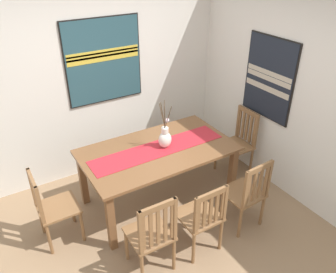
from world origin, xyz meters
name	(u,v)px	position (x,y,z in m)	size (l,w,h in m)	color
ground_plane	(169,241)	(0.00, 0.00, -0.01)	(6.40, 6.40, 0.03)	#8E7051
wall_back	(97,79)	(0.00, 1.86, 1.35)	(6.40, 0.12, 2.70)	silver
wall_side	(303,97)	(1.86, 0.00, 1.35)	(0.12, 6.40, 2.70)	silver
dining_table	(158,156)	(0.26, 0.69, 0.67)	(1.84, 1.05, 0.78)	brown
table_runner	(158,149)	(0.26, 0.69, 0.78)	(1.69, 0.36, 0.01)	#B7232D
centerpiece_vase	(165,138)	(0.36, 0.68, 0.91)	(0.16, 0.24, 0.62)	silver
chair_0	(202,216)	(0.23, -0.27, 0.47)	(0.42, 0.42, 0.89)	brown
chair_1	(53,207)	(-1.06, 0.69, 0.47)	(0.42, 0.42, 0.91)	brown
chair_2	(239,141)	(1.57, 0.67, 0.49)	(0.42, 0.42, 0.95)	brown
chair_3	(246,193)	(0.88, -0.23, 0.48)	(0.44, 0.44, 0.93)	brown
chair_4	(152,234)	(-0.34, -0.23, 0.49)	(0.43, 0.43, 0.96)	brown
painting_on_back_wall	(104,61)	(0.09, 1.79, 1.60)	(1.04, 0.05, 1.11)	black
painting_on_side_wall	(269,78)	(1.79, 0.49, 1.44)	(0.05, 0.79, 1.06)	black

